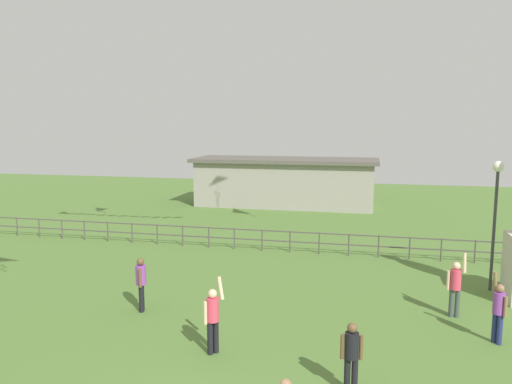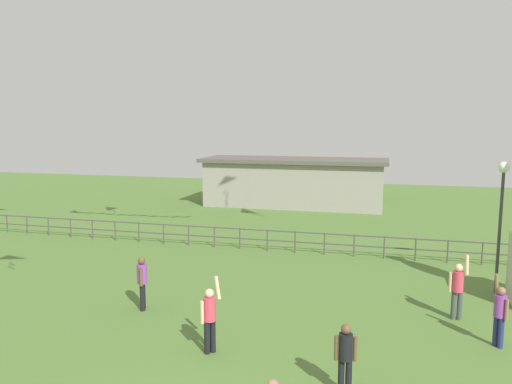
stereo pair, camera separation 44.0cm
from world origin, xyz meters
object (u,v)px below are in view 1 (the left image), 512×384
lamppost (496,197)px  person_3 (141,281)px  person_5 (455,285)px  person_1 (213,316)px  person_6 (352,353)px  person_0 (499,309)px

lamppost → person_3: 11.74m
person_3 → person_5: size_ratio=0.85×
person_1 → person_6: bearing=-17.8°
person_1 → person_3: 3.63m
person_5 → person_6: bearing=-119.8°
lamppost → person_0: size_ratio=2.38×
lamppost → person_5: size_ratio=2.27×
person_0 → person_1: 7.27m
person_3 → person_1: bearing=-36.0°
person_1 → person_3: person_1 is taller
person_1 → person_5: 7.21m
person_0 → person_1: (-6.93, -2.17, 0.04)m
person_0 → person_1: person_1 is taller
person_5 → person_3: bearing=-169.8°
person_3 → person_0: bearing=0.2°
person_1 → person_5: person_5 is taller
lamppost → person_6: bearing=-119.9°
lamppost → person_1: lamppost is taller
person_0 → person_1: bearing=-162.6°
lamppost → person_6: lamppost is taller
person_5 → person_6: (-2.78, -4.85, -0.08)m
person_5 → person_6: 5.59m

